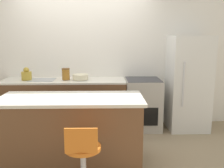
% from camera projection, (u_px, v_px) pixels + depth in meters
% --- Properties ---
extents(ground_plane, '(14.00, 14.00, 0.00)m').
position_uv_depth(ground_plane, '(82.00, 135.00, 4.29)').
color(ground_plane, '#998466').
extents(wall_back, '(8.00, 0.06, 2.60)m').
position_uv_depth(wall_back, '(84.00, 56.00, 4.72)').
color(wall_back, white).
rests_on(wall_back, ground_plane).
extents(back_counter, '(2.20, 0.64, 0.92)m').
position_uv_depth(back_counter, '(65.00, 104.00, 4.53)').
color(back_counter, brown).
rests_on(back_counter, ground_plane).
extents(kitchen_island, '(1.85, 0.75, 0.91)m').
position_uv_depth(kitchen_island, '(72.00, 131.00, 3.27)').
color(kitchen_island, brown).
rests_on(kitchen_island, ground_plane).
extents(oven_range, '(0.63, 0.65, 0.92)m').
position_uv_depth(oven_range, '(143.00, 104.00, 4.56)').
color(oven_range, '#B7B2A8').
rests_on(oven_range, ground_plane).
extents(refrigerator, '(0.69, 0.69, 1.69)m').
position_uv_depth(refrigerator, '(188.00, 83.00, 4.50)').
color(refrigerator, silver).
rests_on(refrigerator, ground_plane).
extents(stool_chair, '(0.38, 0.38, 0.80)m').
position_uv_depth(stool_chair, '(83.00, 160.00, 2.63)').
color(stool_chair, '#B7B7BC').
rests_on(stool_chair, ground_plane).
extents(kettle, '(0.18, 0.18, 0.22)m').
position_uv_depth(kettle, '(27.00, 75.00, 4.39)').
color(kettle, '#B29333').
rests_on(kettle, back_counter).
extents(mixing_bowl, '(0.27, 0.27, 0.09)m').
position_uv_depth(mixing_bowl, '(80.00, 77.00, 4.42)').
color(mixing_bowl, beige).
rests_on(mixing_bowl, back_counter).
extents(canister_jar, '(0.14, 0.14, 0.20)m').
position_uv_depth(canister_jar, '(66.00, 74.00, 4.41)').
color(canister_jar, '#9E6623').
rests_on(canister_jar, back_counter).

